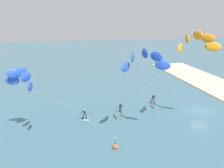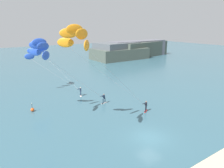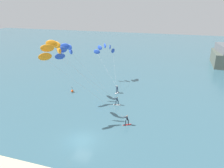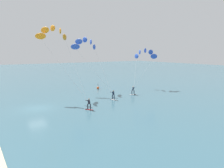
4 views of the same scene
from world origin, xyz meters
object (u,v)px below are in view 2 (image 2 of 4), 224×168
object	(u,v)px
kitesurfer_nearshore	(43,51)
kitesurfer_mid_water	(79,41)
kitesurfer_far_out	(38,53)
marker_buoy	(32,110)

from	to	relation	value
kitesurfer_nearshore	kitesurfer_mid_water	world-z (taller)	kitesurfer_mid_water
kitesurfer_far_out	marker_buoy	bearing A→B (deg)	-113.17
kitesurfer_mid_water	kitesurfer_nearshore	bearing A→B (deg)	104.84
kitesurfer_mid_water	kitesurfer_far_out	distance (m)	20.77
kitesurfer_mid_water	kitesurfer_far_out	bearing A→B (deg)	87.57
kitesurfer_nearshore	kitesurfer_mid_water	bearing A→B (deg)	-75.16
kitesurfer_mid_water	marker_buoy	distance (m)	15.58
kitesurfer_nearshore	kitesurfer_mid_water	xyz separation A→B (m)	(1.89, -7.13, 1.65)
kitesurfer_mid_water	kitesurfer_far_out	xyz separation A→B (m)	(0.87, 20.43, -3.66)
kitesurfer_mid_water	kitesurfer_far_out	world-z (taller)	kitesurfer_mid_water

